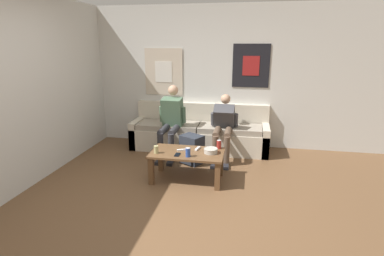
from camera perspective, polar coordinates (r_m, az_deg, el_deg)
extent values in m
plane|color=brown|center=(3.58, -7.81, -16.11)|extent=(18.00, 18.00, 0.00)
cube|color=silver|center=(5.65, 0.32, 9.68)|extent=(10.00, 0.05, 2.55)
cube|color=beige|center=(5.74, -5.42, 10.60)|extent=(0.72, 0.01, 0.86)
cube|color=silver|center=(5.73, -5.43, 10.59)|extent=(0.32, 0.01, 0.39)
cube|color=black|center=(5.50, 11.17, 11.54)|extent=(0.65, 0.01, 0.76)
cube|color=maroon|center=(5.50, 11.17, 11.54)|extent=(0.29, 0.01, 0.34)
cube|color=beige|center=(5.70, 1.86, 0.80)|extent=(2.47, 0.13, 0.81)
cube|color=beige|center=(5.43, 1.27, -2.30)|extent=(2.47, 0.56, 0.38)
cube|color=beige|center=(5.72, -10.42, -1.00)|extent=(0.12, 0.56, 0.50)
cube|color=beige|center=(5.36, 13.78, -2.36)|extent=(0.12, 0.56, 0.50)
cube|color=gray|center=(5.48, -4.47, 0.44)|extent=(1.09, 0.52, 0.10)
cube|color=gray|center=(5.30, 7.24, -0.16)|extent=(1.09, 0.52, 0.10)
cube|color=brown|center=(4.20, -0.94, -4.78)|extent=(1.02, 0.58, 0.03)
cube|color=brown|center=(4.60, -5.94, -5.81)|extent=(0.07, 0.07, 0.39)
cube|color=brown|center=(4.44, 5.52, -6.63)|extent=(0.07, 0.07, 0.39)
cube|color=brown|center=(4.19, -7.77, -8.11)|extent=(0.07, 0.07, 0.39)
cube|color=brown|center=(4.01, 4.88, -9.16)|extent=(0.07, 0.07, 0.39)
cylinder|color=#2D2D33|center=(5.05, -5.40, -0.33)|extent=(0.11, 0.44, 0.11)
cylinder|color=#2D2D33|center=(4.92, -6.03, -3.58)|extent=(0.10, 0.10, 0.46)
cube|color=#232328|center=(4.94, -6.18, -6.35)|extent=(0.11, 0.25, 0.05)
cylinder|color=#2D2D33|center=(5.01, -3.42, -0.44)|extent=(0.11, 0.44, 0.11)
cylinder|color=#2D2D33|center=(4.88, -4.00, -3.73)|extent=(0.10, 0.10, 0.46)
cube|color=#232328|center=(4.89, -4.15, -6.52)|extent=(0.11, 0.25, 0.05)
cube|color=#4C6B51|center=(5.21, -3.72, 3.02)|extent=(0.36, 0.33, 0.53)
sphere|color=tan|center=(5.20, -3.61, 7.19)|extent=(0.18, 0.18, 0.18)
cylinder|color=#4C6B51|center=(5.27, -5.76, 2.67)|extent=(0.08, 0.10, 0.28)
cylinder|color=#4C6B51|center=(5.17, -1.63, 2.50)|extent=(0.08, 0.10, 0.28)
cylinder|color=brown|center=(4.90, 4.76, -0.84)|extent=(0.11, 0.41, 0.11)
cylinder|color=brown|center=(4.78, 4.43, -4.16)|extent=(0.10, 0.10, 0.46)
cube|color=#232328|center=(4.79, 4.28, -7.01)|extent=(0.11, 0.25, 0.05)
cylinder|color=brown|center=(4.88, 6.86, -0.95)|extent=(0.11, 0.41, 0.11)
cylinder|color=brown|center=(4.76, 6.59, -4.29)|extent=(0.10, 0.10, 0.46)
cube|color=#232328|center=(4.78, 6.44, -7.15)|extent=(0.11, 0.25, 0.05)
cube|color=#3F3F44|center=(5.14, 6.18, 2.02)|extent=(0.35, 0.41, 0.47)
sphere|color=tan|center=(5.24, 6.43, 5.51)|extent=(0.17, 0.17, 0.17)
cylinder|color=#3F3F44|center=(5.19, 4.05, 1.72)|extent=(0.08, 0.14, 0.24)
cylinder|color=#3F3F44|center=(5.16, 8.34, 1.51)|extent=(0.08, 0.14, 0.24)
cube|color=#282D38|center=(4.85, -0.02, -4.06)|extent=(0.42, 0.39, 0.47)
cube|color=#282D38|center=(4.80, -0.92, -5.59)|extent=(0.25, 0.19, 0.21)
cylinder|color=#B7B2A8|center=(4.16, 3.60, -4.34)|extent=(0.19, 0.19, 0.07)
torus|color=#B7B2A8|center=(4.15, 3.60, -3.98)|extent=(0.19, 0.19, 0.02)
cylinder|color=tan|center=(4.17, -6.84, -4.08)|extent=(0.06, 0.06, 0.11)
cylinder|color=black|center=(4.15, -6.87, -3.31)|extent=(0.00, 0.00, 0.01)
cylinder|color=#28479E|center=(4.01, -0.77, -4.66)|extent=(0.07, 0.07, 0.12)
cylinder|color=silver|center=(3.99, -0.78, -3.83)|extent=(0.06, 0.06, 0.00)
cylinder|color=maroon|center=(4.33, 5.16, -3.14)|extent=(0.07, 0.07, 0.12)
cylinder|color=silver|center=(4.31, 5.18, -2.36)|extent=(0.06, 0.06, 0.00)
cube|color=white|center=(4.30, 1.08, -3.93)|extent=(0.06, 0.15, 0.02)
cylinder|color=#333842|center=(4.32, 1.24, -3.62)|extent=(0.01, 0.01, 0.00)
cube|color=white|center=(4.24, -1.92, -4.21)|extent=(0.15, 0.09, 0.02)
cylinder|color=#333842|center=(4.24, -1.49, -4.00)|extent=(0.01, 0.01, 0.00)
cube|color=black|center=(4.09, -2.81, -5.09)|extent=(0.07, 0.14, 0.01)
cube|color=black|center=(4.09, -2.81, -5.01)|extent=(0.06, 0.13, 0.00)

